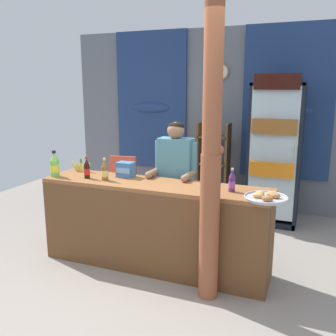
{
  "coord_description": "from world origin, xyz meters",
  "views": [
    {
      "loc": [
        1.59,
        -2.88,
        1.9
      ],
      "look_at": [
        0.13,
        0.72,
        1.04
      ],
      "focal_mm": 39.88,
      "sensor_mm": 36.0,
      "label": 1
    }
  ],
  "objects": [
    {
      "name": "snack_box_biscuit",
      "position": [
        -0.34,
        0.65,
        1.0
      ],
      "size": [
        0.18,
        0.13,
        0.16
      ],
      "color": "#3D75B7",
      "rests_on": "stall_counter"
    },
    {
      "name": "timber_post",
      "position": [
        0.76,
        0.15,
        1.28
      ],
      "size": [
        0.2,
        0.18,
        2.67
      ],
      "color": "#995133",
      "rests_on": "ground"
    },
    {
      "name": "plastic_lawn_chair",
      "position": [
        -1.1,
        1.87,
        0.49
      ],
      "size": [
        0.5,
        0.5,
        0.86
      ],
      "color": "#E5563D",
      "rests_on": "ground"
    },
    {
      "name": "stall_counter",
      "position": [
        0.06,
        0.41,
        0.56
      ],
      "size": [
        2.42,
        0.54,
        0.92
      ],
      "color": "#935B33",
      "rests_on": "ground"
    },
    {
      "name": "ground_plane",
      "position": [
        0.0,
        1.14,
        0.0
      ],
      "size": [
        7.43,
        7.43,
        0.0
      ],
      "primitive_type": "plane",
      "color": "gray"
    },
    {
      "name": "soda_bottle_cola",
      "position": [
        -0.7,
        0.43,
        1.02
      ],
      "size": [
        0.06,
        0.06,
        0.24
      ],
      "color": "black",
      "rests_on": "stall_counter"
    },
    {
      "name": "soda_bottle_lime_soda",
      "position": [
        -1.07,
        0.37,
        1.04
      ],
      "size": [
        0.1,
        0.1,
        0.29
      ],
      "color": "#75C64C",
      "rests_on": "stall_counter"
    },
    {
      "name": "pastry_tray",
      "position": [
        1.21,
        0.37,
        0.94
      ],
      "size": [
        0.39,
        0.39,
        0.07
      ],
      "color": "#BCBCC1",
      "rests_on": "stall_counter"
    },
    {
      "name": "soda_bottle_iced_tea",
      "position": [
        -0.47,
        0.43,
        1.02
      ],
      "size": [
        0.07,
        0.07,
        0.24
      ],
      "color": "brown",
      "rests_on": "stall_counter"
    },
    {
      "name": "soda_bottle_grape_soda",
      "position": [
        0.87,
        0.5,
        1.02
      ],
      "size": [
        0.06,
        0.06,
        0.23
      ],
      "color": "#56286B",
      "rests_on": "stall_counter"
    },
    {
      "name": "shopkeeper",
      "position": [
        0.14,
        0.93,
        0.95
      ],
      "size": [
        0.49,
        0.42,
        1.52
      ],
      "color": "#28282D",
      "rests_on": "ground"
    },
    {
      "name": "banana_bunch",
      "position": [
        -0.94,
        0.68,
        0.98
      ],
      "size": [
        0.27,
        0.06,
        0.16
      ],
      "color": "#CCC14C",
      "rests_on": "stall_counter"
    },
    {
      "name": "bottle_shelf_rack",
      "position": [
        0.15,
        2.53,
        0.7
      ],
      "size": [
        0.48,
        0.28,
        1.36
      ],
      "color": "brown",
      "rests_on": "ground"
    },
    {
      "name": "back_wall_curtained",
      "position": [
        0.01,
        2.91,
        1.42
      ],
      "size": [
        4.75,
        0.22,
        2.77
      ],
      "color": "slate",
      "rests_on": "ground"
    },
    {
      "name": "drink_fridge",
      "position": [
        1.06,
        2.35,
        1.12
      ],
      "size": [
        0.69,
        0.64,
        2.05
      ],
      "color": "black",
      "rests_on": "ground"
    }
  ]
}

